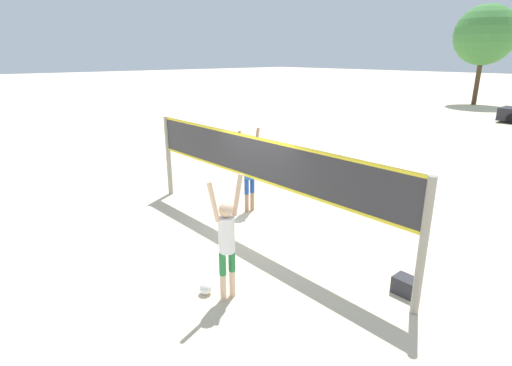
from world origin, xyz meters
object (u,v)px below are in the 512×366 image
(gear_bag, at_px, (405,286))
(volleyball_net, at_px, (256,169))
(player_spiker, at_px, (227,237))
(tree_left_cluster, at_px, (485,35))
(volleyball, at_px, (206,288))
(player_blocker, at_px, (249,169))

(gear_bag, bearing_deg, volleyball_net, -173.59)
(player_spiker, bearing_deg, volleyball_net, 37.74)
(gear_bag, xyz_separation_m, tree_left_cluster, (-10.86, 31.08, 5.48))
(tree_left_cluster, bearing_deg, gear_bag, -70.74)
(player_spiker, height_order, gear_bag, player_spiker)
(volleyball, relative_size, tree_left_cluster, 0.03)
(gear_bag, bearing_deg, tree_left_cluster, 109.26)
(player_blocker, xyz_separation_m, volleyball, (2.53, -3.19, -1.09))
(volleyball_net, height_order, player_spiker, volleyball_net)
(player_blocker, height_order, volleyball, player_blocker)
(player_spiker, relative_size, player_blocker, 0.98)
(player_blocker, height_order, gear_bag, player_blocker)
(volleyball, bearing_deg, tree_left_cluster, 104.14)
(volleyball, height_order, gear_bag, gear_bag)
(volleyball_net, relative_size, player_spiker, 3.65)
(player_spiker, xyz_separation_m, player_blocker, (-2.89, 2.96, 0.03))
(gear_bag, relative_size, tree_left_cluster, 0.05)
(gear_bag, bearing_deg, player_blocker, 174.17)
(player_spiker, height_order, player_blocker, player_blocker)
(player_spiker, relative_size, volleyball, 9.78)
(volleyball, bearing_deg, gear_bag, 48.85)
(player_spiker, height_order, tree_left_cluster, tree_left_cluster)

